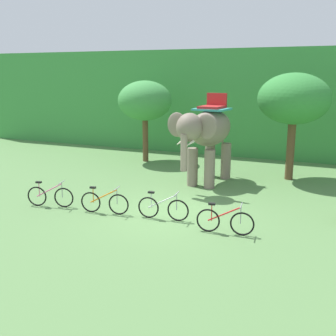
{
  "coord_description": "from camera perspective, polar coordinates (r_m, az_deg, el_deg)",
  "views": [
    {
      "loc": [
        5.1,
        -12.1,
        4.61
      ],
      "look_at": [
        -0.48,
        1.0,
        1.3
      ],
      "focal_mm": 43.76,
      "sensor_mm": 36.0,
      "label": 1
    }
  ],
  "objects": [
    {
      "name": "foliage_hedge",
      "position": [
        25.86,
        11.82,
        9.15
      ],
      "size": [
        36.0,
        6.0,
        5.92
      ],
      "primitive_type": "cube",
      "color": "#3D8E42",
      "rests_on": "ground"
    },
    {
      "name": "tree_far_left",
      "position": [
        21.59,
        -3.23,
        9.28
      ],
      "size": [
        2.81,
        2.81,
        4.24
      ],
      "color": "brown",
      "rests_on": "ground"
    },
    {
      "name": "bike_pink",
      "position": [
        15.02,
        -16.09,
        -3.78
      ],
      "size": [
        1.67,
        0.6,
        0.92
      ],
      "color": "black",
      "rests_on": "ground"
    },
    {
      "name": "tree_center",
      "position": [
        18.49,
        17.13,
        9.11
      ],
      "size": [
        3.08,
        3.08,
        4.64
      ],
      "color": "brown",
      "rests_on": "ground"
    },
    {
      "name": "bike_white",
      "position": [
        13.19,
        -0.71,
        -5.59
      ],
      "size": [
        1.71,
        0.52,
        0.92
      ],
      "color": "black",
      "rests_on": "ground"
    },
    {
      "name": "bike_orange",
      "position": [
        13.91,
        -8.85,
        -4.75
      ],
      "size": [
        1.7,
        0.52,
        0.92
      ],
      "color": "black",
      "rests_on": "ground"
    },
    {
      "name": "ground_plane",
      "position": [
        13.91,
        0.22,
        -6.26
      ],
      "size": [
        80.0,
        80.0,
        0.0
      ],
      "primitive_type": "plane",
      "color": "#567F47"
    },
    {
      "name": "elephant",
      "position": [
        17.15,
        5.49,
        4.96
      ],
      "size": [
        2.1,
        4.21,
        3.78
      ],
      "color": "gray",
      "rests_on": "ground"
    },
    {
      "name": "bike_red",
      "position": [
        12.18,
        7.91,
        -7.34
      ],
      "size": [
        1.71,
        0.52,
        0.92
      ],
      "color": "black",
      "rests_on": "ground"
    }
  ]
}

